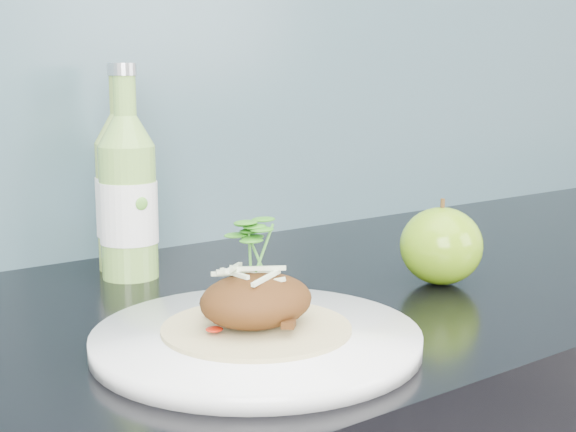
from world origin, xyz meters
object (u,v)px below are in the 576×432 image
at_px(green_apple, 441,246).
at_px(dinner_plate, 257,339).
at_px(cider_bottle_right, 124,192).
at_px(cider_bottle_left, 128,198).

bearing_deg(green_apple, dinner_plate, -169.96).
bearing_deg(dinner_plate, green_apple, 10.04).
bearing_deg(cider_bottle_right, dinner_plate, -119.65).
height_order(dinner_plate, green_apple, green_apple).
xyz_separation_m(green_apple, cider_bottle_right, (-0.25, 0.28, 0.05)).
xyz_separation_m(dinner_plate, green_apple, (0.29, 0.05, 0.04)).
bearing_deg(cider_bottle_left, cider_bottle_right, 94.48).
height_order(dinner_plate, cider_bottle_right, cider_bottle_right).
distance_m(green_apple, cider_bottle_left, 0.36).
relative_size(dinner_plate, cider_bottle_right, 1.44).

